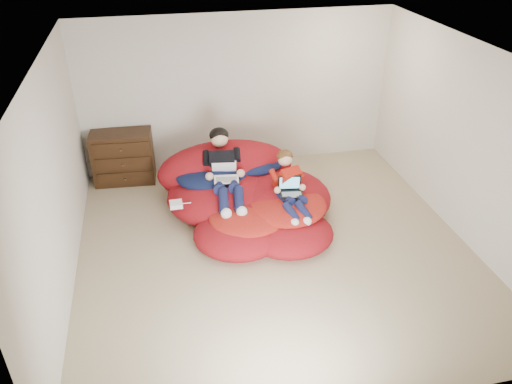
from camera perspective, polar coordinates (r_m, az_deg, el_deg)
name	(u,v)px	position (r m, az deg, el deg)	size (l,w,h in m)	color
room_shell	(275,234)	(6.45, 2.18, -4.80)	(5.10, 5.10, 2.77)	tan
dresser	(123,157)	(8.15, -14.93, 3.86)	(0.96, 0.56, 0.84)	black
beanbag_pile	(246,196)	(7.15, -1.11, -0.46)	(2.45, 2.41, 0.94)	maroon
cream_pillow	(210,154)	(7.54, -5.29, 4.30)	(0.39, 0.25, 0.25)	white
older_boy	(224,166)	(7.03, -3.70, 2.97)	(0.43, 1.35, 0.78)	black
younger_boy	(289,183)	(6.78, 3.81, 1.06)	(0.39, 1.02, 0.67)	red
laptop_white	(225,173)	(6.95, -3.52, 2.13)	(0.37, 0.40, 0.23)	white
laptop_black	(291,189)	(6.74, 3.97, 0.34)	(0.34, 0.28, 0.23)	black
power_adapter	(176,204)	(6.74, -9.12, -1.41)	(0.17, 0.17, 0.06)	white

